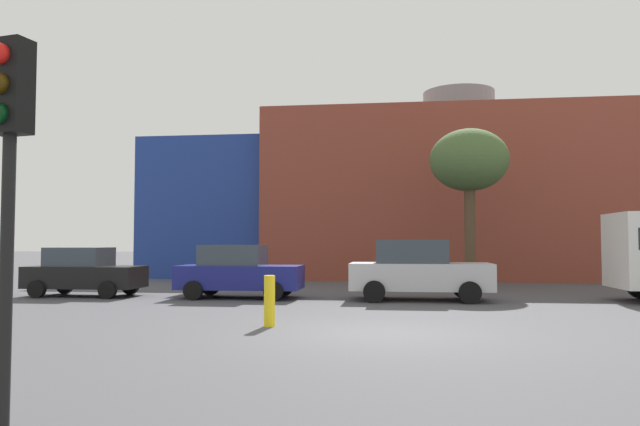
{
  "coord_description": "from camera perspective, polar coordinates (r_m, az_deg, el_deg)",
  "views": [
    {
      "loc": [
        0.32,
        -12.07,
        1.82
      ],
      "look_at": [
        -2.21,
        7.77,
        2.81
      ],
      "focal_mm": 33.38,
      "sensor_mm": 36.0,
      "label": 1
    }
  ],
  "objects": [
    {
      "name": "bollard_yellow_0",
      "position": [
        13.05,
        -4.87,
        -8.39
      ],
      "size": [
        0.24,
        0.24,
        1.1
      ],
      "primitive_type": "cylinder",
      "color": "yellow",
      "rests_on": "ground_plane"
    },
    {
      "name": "traffic_light_near_left",
      "position": [
        6.32,
        -27.76,
        5.98
      ],
      "size": [
        0.4,
        0.39,
        3.73
      ],
      "rotation": [
        0.0,
        0.0,
        -1.76
      ],
      "color": "black",
      "rests_on": "ground_plane"
    },
    {
      "name": "ground_plane",
      "position": [
        12.21,
        5.8,
        -11.38
      ],
      "size": [
        200.0,
        200.0,
        0.0
      ],
      "primitive_type": "plane",
      "color": "#47474C"
    },
    {
      "name": "bare_tree_0",
      "position": [
        24.21,
        14.11,
        4.73
      ],
      "size": [
        3.08,
        3.08,
        6.29
      ],
      "color": "brown",
      "rests_on": "ground_plane"
    },
    {
      "name": "building_backdrop",
      "position": [
        34.62,
        13.25,
        0.93
      ],
      "size": [
        33.42,
        13.08,
        10.39
      ],
      "color": "brown",
      "rests_on": "ground_plane"
    },
    {
      "name": "parked_car_2",
      "position": [
        19.04,
        9.37,
        -5.43
      ],
      "size": [
        4.38,
        2.15,
        1.9
      ],
      "color": "silver",
      "rests_on": "ground_plane"
    },
    {
      "name": "parked_car_1",
      "position": [
        19.71,
        -7.82,
        -5.59
      ],
      "size": [
        4.0,
        1.96,
        1.73
      ],
      "color": "navy",
      "rests_on": "ground_plane"
    },
    {
      "name": "parked_car_0",
      "position": [
        21.74,
        -21.71,
        -5.27
      ],
      "size": [
        3.8,
        1.87,
        1.65
      ],
      "color": "black",
      "rests_on": "ground_plane"
    }
  ]
}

